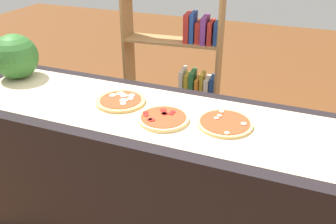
{
  "coord_description": "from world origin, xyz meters",
  "views": [
    {
      "loc": [
        0.62,
        -1.58,
        1.87
      ],
      "look_at": [
        0.0,
        0.0,
        0.96
      ],
      "focal_mm": 38.07,
      "sensor_mm": 36.0,
      "label": 1
    }
  ],
  "objects_px": {
    "pizza_mozzarella_0": "(121,101)",
    "pizza_mushroom_2": "(225,123)",
    "bookshelf": "(184,77)",
    "watermelon": "(15,57)",
    "pizza_pepperoni_1": "(163,118)"
  },
  "relations": [
    {
      "from": "pizza_mozzarella_0",
      "to": "bookshelf",
      "type": "relative_size",
      "value": 0.19
    },
    {
      "from": "pizza_mozzarella_0",
      "to": "watermelon",
      "type": "height_order",
      "value": "watermelon"
    },
    {
      "from": "pizza_mozzarella_0",
      "to": "pizza_mushroom_2",
      "type": "bearing_deg",
      "value": -2.85
    },
    {
      "from": "watermelon",
      "to": "pizza_pepperoni_1",
      "type": "bearing_deg",
      "value": -9.59
    },
    {
      "from": "pizza_mozzarella_0",
      "to": "pizza_mushroom_2",
      "type": "height_order",
      "value": "same"
    },
    {
      "from": "pizza_mushroom_2",
      "to": "watermelon",
      "type": "relative_size",
      "value": 0.98
    },
    {
      "from": "pizza_mushroom_2",
      "to": "pizza_pepperoni_1",
      "type": "bearing_deg",
      "value": -166.4
    },
    {
      "from": "pizza_pepperoni_1",
      "to": "watermelon",
      "type": "bearing_deg",
      "value": 170.41
    },
    {
      "from": "pizza_mushroom_2",
      "to": "watermelon",
      "type": "xyz_separation_m",
      "value": [
        -1.44,
        0.12,
        0.14
      ]
    },
    {
      "from": "pizza_mushroom_2",
      "to": "bookshelf",
      "type": "bearing_deg",
      "value": 118.83
    },
    {
      "from": "pizza_mushroom_2",
      "to": "bookshelf",
      "type": "height_order",
      "value": "bookshelf"
    },
    {
      "from": "watermelon",
      "to": "pizza_mushroom_2",
      "type": "bearing_deg",
      "value": -4.58
    },
    {
      "from": "pizza_pepperoni_1",
      "to": "watermelon",
      "type": "relative_size",
      "value": 0.91
    },
    {
      "from": "pizza_mozzarella_0",
      "to": "pizza_mushroom_2",
      "type": "distance_m",
      "value": 0.62
    },
    {
      "from": "pizza_pepperoni_1",
      "to": "pizza_mushroom_2",
      "type": "distance_m",
      "value": 0.32
    }
  ]
}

